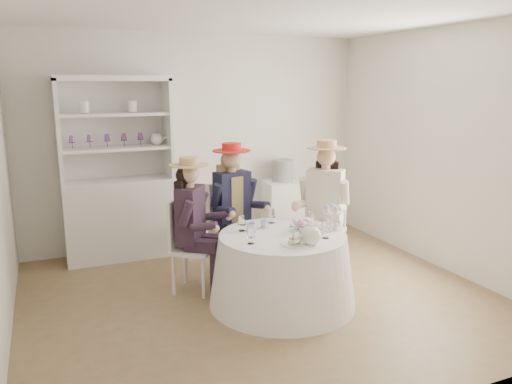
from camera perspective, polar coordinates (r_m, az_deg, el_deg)
name	(u,v)px	position (r m, az deg, el deg)	size (l,w,h in m)	color
ground	(260,296)	(5.09, 0.45, -11.84)	(4.50, 4.50, 0.00)	brown
ceiling	(260,12)	(4.68, 0.51, 19.86)	(4.50, 4.50, 0.00)	white
wall_back	(199,141)	(6.57, -6.58, 5.84)	(4.50, 4.50, 0.00)	silver
wall_front	(398,213)	(3.02, 15.93, -2.31)	(4.50, 4.50, 0.00)	silver
wall_right	(445,150)	(5.97, 20.75, 4.46)	(4.50, 4.50, 0.00)	silver
tea_table	(282,269)	(4.83, 3.02, -8.81)	(1.41, 1.41, 0.69)	white
hutch	(119,195)	(6.21, -15.40, -0.31)	(1.37, 0.71, 2.17)	silver
side_table	(282,208)	(6.91, 3.03, -1.89)	(0.50, 0.50, 0.77)	silver
hatbox	(283,170)	(6.80, 3.08, 2.48)	(0.29, 0.29, 0.29)	black
guest_left	(193,217)	(5.01, -7.23, -2.89)	(0.59, 0.57, 1.38)	silver
guest_mid	(233,201)	(5.44, -2.63, -1.05)	(0.55, 0.58, 1.46)	silver
guest_right	(324,200)	(5.48, 7.81, -0.90)	(0.63, 0.63, 1.49)	silver
spare_chair	(203,218)	(5.96, -6.05, -3.03)	(0.55, 0.55, 0.96)	silver
teacup_a	(252,228)	(4.79, -0.51, -4.11)	(0.09, 0.09, 0.07)	white
teacup_b	(264,225)	(4.90, 0.89, -3.78)	(0.07, 0.07, 0.07)	white
teacup_c	(300,224)	(4.96, 5.08, -3.63)	(0.09, 0.09, 0.07)	white
flower_bowl	(304,229)	(4.81, 5.54, -4.18)	(0.24, 0.24, 0.06)	white
flower_arrangement	(303,223)	(4.79, 5.41, -3.59)	(0.18, 0.17, 0.06)	pink
table_teapot	(311,236)	(4.43, 6.30, -4.97)	(0.26, 0.18, 0.19)	white
sandwich_plate	(297,242)	(4.44, 4.70, -5.77)	(0.28, 0.28, 0.06)	white
cupcake_stand	(331,220)	(4.94, 8.62, -3.19)	(0.24, 0.24, 0.23)	white
stemware_set	(283,227)	(4.70, 3.07, -3.99)	(0.84, 0.88, 0.15)	white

